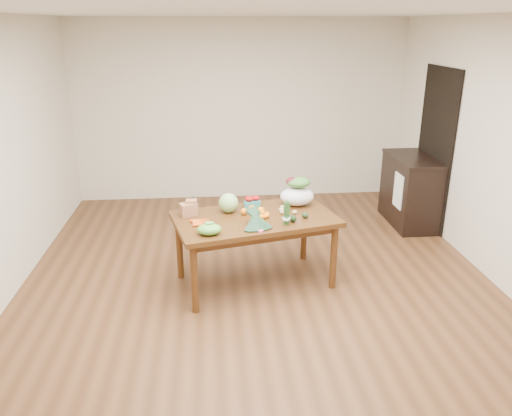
{
  "coord_description": "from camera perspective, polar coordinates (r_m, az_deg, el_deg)",
  "views": [
    {
      "loc": [
        -0.45,
        -4.59,
        2.59
      ],
      "look_at": [
        -0.03,
        0.0,
        0.89
      ],
      "focal_mm": 35.0,
      "sensor_mm": 36.0,
      "label": 1
    }
  ],
  "objects": [
    {
      "name": "orange_b",
      "position": [
        5.18,
        -0.46,
        -0.1
      ],
      "size": [
        0.08,
        0.08,
        0.08
      ],
      "primitive_type": "sphere",
      "color": "orange",
      "rests_on": "dining_table"
    },
    {
      "name": "cabbage",
      "position": [
        5.18,
        -3.16,
        0.58
      ],
      "size": [
        0.2,
        0.2,
        0.2
      ],
      "primitive_type": "sphere",
      "color": "#A7CB75",
      "rests_on": "dining_table"
    },
    {
      "name": "avocado_b",
      "position": [
        5.07,
        5.62,
        -0.81
      ],
      "size": [
        0.08,
        0.1,
        0.06
      ],
      "primitive_type": "ellipsoid",
      "rotation": [
        0.0,
        0.0,
        0.3
      ],
      "color": "black",
      "rests_on": "dining_table"
    },
    {
      "name": "room_walls",
      "position": [
        4.78,
        0.41,
        5.18
      ],
      "size": [
        5.02,
        6.02,
        2.7
      ],
      "color": "beige",
      "rests_on": "floor"
    },
    {
      "name": "kale_bunch",
      "position": [
        4.77,
        0.14,
        -1.44
      ],
      "size": [
        0.41,
        0.46,
        0.16
      ],
      "primitive_type": null,
      "rotation": [
        0.0,
        0.0,
        0.24
      ],
      "color": "#152F1E",
      "rests_on": "dining_table"
    },
    {
      "name": "salad_bag",
      "position": [
        5.38,
        4.73,
        1.75
      ],
      "size": [
        0.42,
        0.35,
        0.28
      ],
      "primitive_type": null,
      "rotation": [
        0.0,
        0.0,
        0.24
      ],
      "color": "silver",
      "rests_on": "dining_table"
    },
    {
      "name": "potato_d",
      "position": [
        5.31,
        3.02,
        0.13
      ],
      "size": [
        0.04,
        0.04,
        0.04
      ],
      "primitive_type": "ellipsoid",
      "color": "tan",
      "rests_on": "dining_table"
    },
    {
      "name": "strawberry_basket_b",
      "position": [
        5.39,
        -0.03,
        0.74
      ],
      "size": [
        0.11,
        0.11,
        0.09
      ],
      "primitive_type": null,
      "rotation": [
        0.0,
        0.0,
        0.24
      ],
      "color": "#BC0C10",
      "rests_on": "dining_table"
    },
    {
      "name": "cabinet",
      "position": [
        7.09,
        17.2,
        1.91
      ],
      "size": [
        0.52,
        1.02,
        0.94
      ],
      "primitive_type": "cube",
      "color": "black",
      "rests_on": "floor"
    },
    {
      "name": "asparagus_bundle",
      "position": [
        4.84,
        3.52,
        -0.55
      ],
      "size": [
        0.11,
        0.13,
        0.26
      ],
      "primitive_type": null,
      "rotation": [
        0.15,
        0.0,
        0.24
      ],
      "color": "#3C6C31",
      "rests_on": "dining_table"
    },
    {
      "name": "paper_bag",
      "position": [
        5.14,
        -7.72,
        -0.02
      ],
      "size": [
        0.26,
        0.23,
        0.16
      ],
      "primitive_type": null,
      "rotation": [
        0.0,
        0.0,
        0.24
      ],
      "color": "olive",
      "rests_on": "dining_table"
    },
    {
      "name": "potato_e",
      "position": [
        5.16,
        4.46,
        -0.47
      ],
      "size": [
        0.05,
        0.04,
        0.04
      ],
      "primitive_type": "ellipsoid",
      "color": "#D4C47A",
      "rests_on": "dining_table"
    },
    {
      "name": "dish_towel",
      "position": [
        6.77,
        15.94,
        1.9
      ],
      "size": [
        0.02,
        0.28,
        0.45
      ],
      "primitive_type": "cube",
      "color": "white",
      "rests_on": "cabinet"
    },
    {
      "name": "strawberry_basket_a",
      "position": [
        5.34,
        -0.78,
        0.61
      ],
      "size": [
        0.13,
        0.13,
        0.1
      ],
      "primitive_type": null,
      "rotation": [
        0.0,
        0.0,
        0.24
      ],
      "color": "#AD170B",
      "rests_on": "dining_table"
    },
    {
      "name": "potato_c",
      "position": [
        5.24,
        3.33,
        -0.13
      ],
      "size": [
        0.05,
        0.04,
        0.04
      ],
      "primitive_type": "ellipsoid",
      "color": "tan",
      "rests_on": "dining_table"
    },
    {
      "name": "floor",
      "position": [
        5.29,
        0.37,
        -9.09
      ],
      "size": [
        6.0,
        6.0,
        0.0
      ],
      "primitive_type": "plane",
      "color": "brown",
      "rests_on": "ground"
    },
    {
      "name": "mandarin_cluster",
      "position": [
        5.04,
        0.75,
        -0.71
      ],
      "size": [
        0.22,
        0.22,
        0.08
      ],
      "primitive_type": null,
      "rotation": [
        0.0,
        0.0,
        0.24
      ],
      "color": "orange",
      "rests_on": "dining_table"
    },
    {
      "name": "potato_a",
      "position": [
        5.21,
        2.89,
        -0.21
      ],
      "size": [
        0.06,
        0.05,
        0.05
      ],
      "primitive_type": "ellipsoid",
      "color": "tan",
      "rests_on": "dining_table"
    },
    {
      "name": "avocado_a",
      "position": [
        4.96,
        4.21,
        -1.18
      ],
      "size": [
        0.1,
        0.12,
        0.07
      ],
      "primitive_type": "ellipsoid",
      "rotation": [
        0.0,
        0.0,
        0.3
      ],
      "color": "black",
      "rests_on": "dining_table"
    },
    {
      "name": "ceiling",
      "position": [
        4.61,
        0.46,
        21.59
      ],
      "size": [
        5.0,
        6.0,
        0.02
      ],
      "primitive_type": "cube",
      "color": "white",
      "rests_on": "room_walls"
    },
    {
      "name": "snap_pea_bag",
      "position": [
        4.66,
        -5.36,
        -2.43
      ],
      "size": [
        0.23,
        0.17,
        0.1
      ],
      "primitive_type": "ellipsoid",
      "color": "#6CB73E",
      "rests_on": "dining_table"
    },
    {
      "name": "potato_b",
      "position": [
        5.15,
        3.02,
        -0.49
      ],
      "size": [
        0.05,
        0.04,
        0.04
      ],
      "primitive_type": "ellipsoid",
      "color": "tan",
      "rests_on": "dining_table"
    },
    {
      "name": "dining_table",
      "position": [
        5.23,
        -0.11,
        -4.85
      ],
      "size": [
        1.78,
        1.26,
        0.75
      ],
      "primitive_type": "cube",
      "rotation": [
        0.0,
        0.0,
        0.24
      ],
      "color": "#472B10",
      "rests_on": "floor"
    },
    {
      "name": "carrots",
      "position": [
        4.94,
        -6.05,
        -1.57
      ],
      "size": [
        0.26,
        0.24,
        0.03
      ],
      "primitive_type": null,
      "rotation": [
        0.0,
        0.0,
        0.24
      ],
      "color": "orange",
      "rests_on": "dining_table"
    },
    {
      "name": "orange_c",
      "position": [
        5.12,
        0.56,
        -0.33
      ],
      "size": [
        0.08,
        0.08,
        0.08
      ],
      "primitive_type": "sphere",
      "color": "#FF9F0F",
      "rests_on": "dining_table"
    },
    {
      "name": "doorway_dark",
      "position": [
        7.02,
        19.75,
        6.37
      ],
      "size": [
        0.02,
        1.0,
        2.1
      ],
      "primitive_type": "cube",
      "color": "black",
      "rests_on": "floor"
    },
    {
      "name": "orange_a",
      "position": [
        5.12,
        -1.37,
        -0.4
      ],
      "size": [
        0.07,
        0.07,
        0.07
      ],
      "primitive_type": "sphere",
      "color": "#E14F0D",
      "rests_on": "dining_table"
    }
  ]
}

